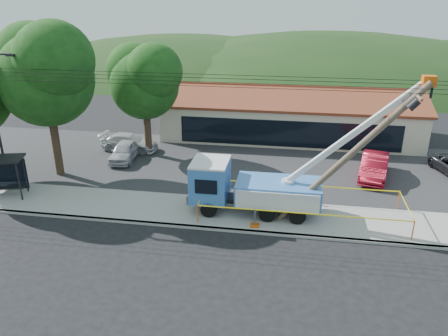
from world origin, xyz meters
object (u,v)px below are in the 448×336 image
utility_truck (252,186)px  car_red (373,178)px  bus_shelter (2,167)px  car_silver (125,161)px  leaning_pole (357,150)px  car_white (130,151)px

utility_truck → car_red: 10.46m
utility_truck → bus_shelter: size_ratio=4.14×
car_silver → leaning_pole: bearing=-31.1°
utility_truck → leaning_pole: bearing=-7.0°
car_red → car_white: size_ratio=1.05×
car_red → car_white: car_red is taller
bus_shelter → leaning_pole: bearing=-16.7°
leaning_pole → car_silver: leaning_pole is taller
car_red → car_silver: bearing=-169.0°
bus_shelter → car_red: size_ratio=0.61×
leaning_pole → car_silver: 18.49m
utility_truck → car_white: 14.49m
car_red → utility_truck: bearing=-127.8°
utility_truck → car_white: (-11.06, 9.19, -1.77)m
car_red → leaning_pole: bearing=-96.1°
bus_shelter → car_white: (4.64, 9.56, -2.06)m
car_silver → car_red: 18.60m
bus_shelter → car_red: bus_shelter is taller
bus_shelter → car_white: bus_shelter is taller
car_white → car_red: bearing=-94.0°
utility_truck → bus_shelter: bearing=-178.7°
bus_shelter → car_white: bearing=48.2°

